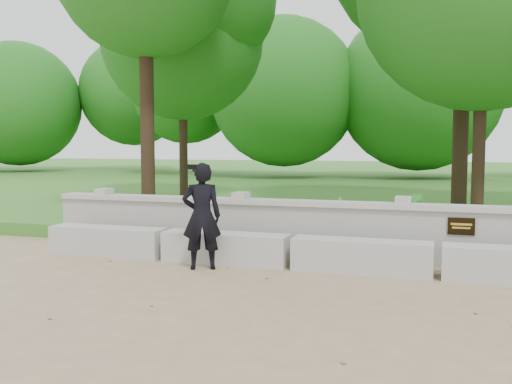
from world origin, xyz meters
TOP-DOWN VIEW (x-y plane):
  - ground at (0.00, 0.00)m, footprint 80.00×80.00m
  - lawn at (0.00, 14.00)m, footprint 40.00×22.00m
  - concrete_bench at (0.00, 1.90)m, footprint 11.90×0.45m
  - parapet_wall at (0.00, 2.60)m, footprint 12.50×0.35m
  - man_main at (-3.17, 1.43)m, footprint 0.65×0.62m
  - tree_far_left at (-6.90, 8.78)m, footprint 4.50×4.50m
  - shrub_a at (-1.50, 3.30)m, footprint 0.42×0.41m
  - shrub_b at (-0.42, 4.23)m, footprint 0.42×0.45m

SIDE VIEW (x-z plane):
  - ground at x=0.00m, z-range 0.00..0.00m
  - lawn at x=0.00m, z-range 0.00..0.25m
  - concrete_bench at x=0.00m, z-range 0.00..0.45m
  - parapet_wall at x=0.00m, z-range 0.01..0.91m
  - shrub_b at x=-0.42m, z-range 0.25..0.90m
  - shrub_a at x=-1.50m, z-range 0.25..0.91m
  - man_main at x=-3.17m, z-range 0.00..1.51m
  - tree_far_left at x=-6.90m, z-range 1.50..8.51m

